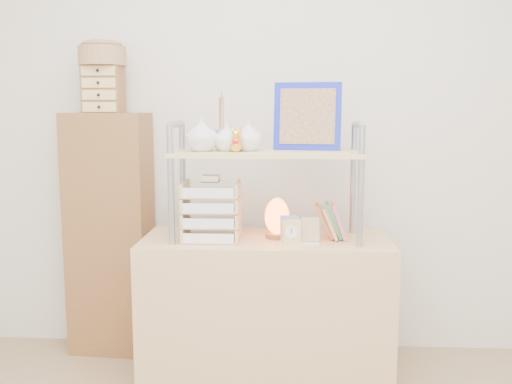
% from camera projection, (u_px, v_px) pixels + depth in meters
% --- Properties ---
extents(room_shell, '(3.42, 3.41, 2.61)m').
position_uv_depth(room_shell, '(257.00, 7.00, 1.83)').
color(room_shell, silver).
rests_on(room_shell, ground).
extents(desk, '(1.20, 0.50, 0.75)m').
position_uv_depth(desk, '(266.00, 312.00, 2.82)').
color(desk, tan).
rests_on(desk, ground).
extents(cabinet, '(0.47, 0.28, 1.35)m').
position_uv_depth(cabinet, '(110.00, 234.00, 3.19)').
color(cabinet, brown).
rests_on(cabinet, ground).
extents(hutch, '(0.90, 0.34, 0.75)m').
position_uv_depth(hutch, '(256.00, 148.00, 2.71)').
color(hutch, '#90959D').
rests_on(hutch, desk).
extents(letter_tray, '(0.26, 0.24, 0.31)m').
position_uv_depth(letter_tray, '(211.00, 214.00, 2.71)').
color(letter_tray, tan).
rests_on(letter_tray, desk).
extents(salt_lamp, '(0.13, 0.12, 0.20)m').
position_uv_depth(salt_lamp, '(277.00, 218.00, 2.76)').
color(salt_lamp, brown).
rests_on(salt_lamp, desk).
extents(desk_clock, '(0.09, 0.05, 0.12)m').
position_uv_depth(desk_clock, '(291.00, 232.00, 2.62)').
color(desk_clock, tan).
rests_on(desk_clock, desk).
extents(postcard_stand, '(0.19, 0.07, 0.13)m').
position_uv_depth(postcard_stand, '(299.00, 235.00, 2.65)').
color(postcard_stand, white).
rests_on(postcard_stand, desk).
extents(drawer_chest, '(0.20, 0.16, 0.25)m').
position_uv_depth(drawer_chest, '(103.00, 89.00, 3.05)').
color(drawer_chest, brown).
rests_on(drawer_chest, cabinet).
extents(woven_basket, '(0.25, 0.25, 0.10)m').
position_uv_depth(woven_basket, '(102.00, 56.00, 3.03)').
color(woven_basket, brown).
rests_on(woven_basket, drawer_chest).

